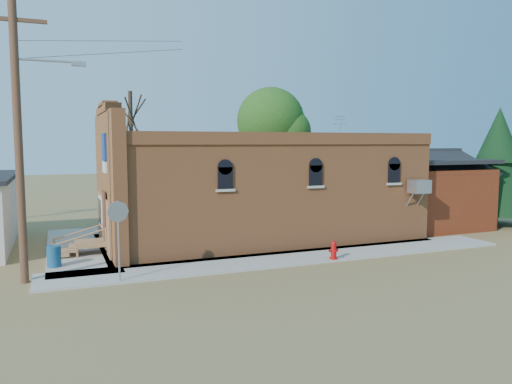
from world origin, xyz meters
name	(u,v)px	position (x,y,z in m)	size (l,w,h in m)	color
ground	(269,268)	(0.00, 0.00, 0.00)	(120.00, 120.00, 0.00)	olive
sidewalk_south	(294,258)	(1.50, 0.90, 0.04)	(19.00, 2.20, 0.08)	#9E9991
sidewalk_west	(79,248)	(-6.30, 6.00, 0.04)	(2.60, 10.00, 0.08)	#9E9991
brick_bar	(254,190)	(1.64, 5.49, 2.34)	(16.40, 7.97, 6.30)	#BD693A
red_shed	(420,184)	(11.50, 5.50, 2.27)	(5.40, 6.40, 4.30)	#612310
utility_pole	(20,137)	(-8.14, 1.20, 4.77)	(3.12, 0.26, 9.00)	#4D2C1E
tree_bare_near	(131,118)	(-3.00, 13.00, 5.96)	(2.80, 2.80, 7.65)	#3E3223
tree_leafy	(271,121)	(6.00, 13.50, 5.93)	(4.40, 4.40, 8.15)	#3E3223
evergreen_tree	(498,158)	(15.50, 4.00, 3.71)	(3.60, 3.60, 6.50)	#3E3223
fire_hydrant	(334,250)	(2.74, 0.00, 0.43)	(0.39, 0.36, 0.71)	#B10A0A
stop_sign	(118,219)	(-5.32, 0.00, 2.11)	(0.70, 0.24, 2.64)	#95959B
trash_barrel	(54,256)	(-7.30, 2.78, 0.46)	(0.50, 0.50, 0.77)	navy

